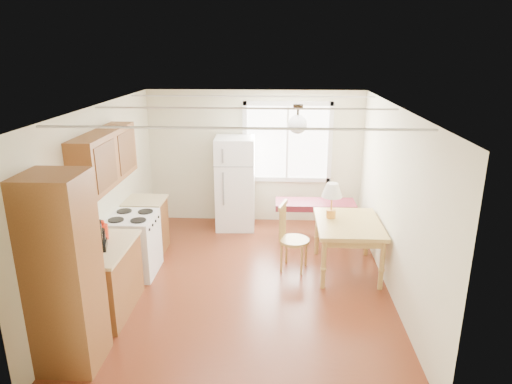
# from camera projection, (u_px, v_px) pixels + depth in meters

# --- Properties ---
(room_shell) EXTENTS (4.60, 5.60, 2.62)m
(room_shell) POSITION_uv_depth(u_px,v_px,m) (245.00, 200.00, 6.21)
(room_shell) COLOR #511F10
(room_shell) RESTS_ON ground
(kitchen_run) EXTENTS (0.65, 3.40, 2.20)m
(kitchen_run) POSITION_uv_depth(u_px,v_px,m) (108.00, 244.00, 5.82)
(kitchen_run) COLOR brown
(kitchen_run) RESTS_ON ground
(window_unit) EXTENTS (1.64, 0.05, 1.51)m
(window_unit) POSITION_uv_depth(u_px,v_px,m) (287.00, 142.00, 8.45)
(window_unit) COLOR white
(window_unit) RESTS_ON room_shell
(pendant_light) EXTENTS (0.26, 0.26, 0.40)m
(pendant_light) POSITION_uv_depth(u_px,v_px,m) (298.00, 123.00, 6.26)
(pendant_light) COLOR #2E2114
(pendant_light) RESTS_ON room_shell
(refrigerator) EXTENTS (0.73, 0.74, 1.70)m
(refrigerator) POSITION_uv_depth(u_px,v_px,m) (235.00, 183.00, 8.37)
(refrigerator) COLOR white
(refrigerator) RESTS_ON ground
(bench) EXTENTS (1.40, 0.53, 0.64)m
(bench) POSITION_uv_depth(u_px,v_px,m) (315.00, 205.00, 8.02)
(bench) COLOR #5A1522
(bench) RESTS_ON ground
(dining_table) EXTENTS (0.94, 1.26, 0.78)m
(dining_table) POSITION_uv_depth(u_px,v_px,m) (348.00, 228.00, 6.73)
(dining_table) COLOR #A88540
(dining_table) RESTS_ON ground
(chair) EXTENTS (0.49, 0.48, 1.03)m
(chair) POSITION_uv_depth(u_px,v_px,m) (288.00, 232.00, 6.82)
(chair) COLOR #A88540
(chair) RESTS_ON ground
(table_lamp) EXTENTS (0.31, 0.31, 0.54)m
(table_lamp) POSITION_uv_depth(u_px,v_px,m) (332.00, 193.00, 6.75)
(table_lamp) COLOR gold
(table_lamp) RESTS_ON dining_table
(coffee_maker) EXTENTS (0.26, 0.31, 0.40)m
(coffee_maker) POSITION_uv_depth(u_px,v_px,m) (96.00, 238.00, 5.46)
(coffee_maker) COLOR black
(coffee_maker) RESTS_ON kitchen_run
(kettle) EXTENTS (0.13, 0.13, 0.26)m
(kettle) POSITION_uv_depth(u_px,v_px,m) (103.00, 231.00, 5.78)
(kettle) COLOR red
(kettle) RESTS_ON kitchen_run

